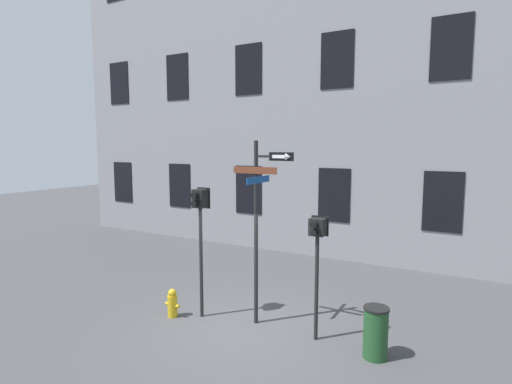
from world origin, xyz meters
TOP-DOWN VIEW (x-y plane):
  - ground_plane at (0.00, 0.00)m, footprint 60.00×60.00m
  - building_facade at (-0.00, 6.55)m, footprint 24.00×0.63m
  - street_sign_pole at (0.20, 0.46)m, footprint 1.42×0.99m
  - pedestrian_signal_left at (-1.15, 0.14)m, footprint 0.35×0.40m
  - pedestrian_signal_right at (1.58, 0.38)m, footprint 0.36×0.40m
  - fire_hydrant at (-1.74, -0.20)m, footprint 0.39×0.23m
  - trash_bin at (2.81, 0.25)m, footprint 0.48×0.48m

SIDE VIEW (x-z plane):
  - ground_plane at x=0.00m, z-range 0.00..0.00m
  - fire_hydrant at x=-1.74m, z-range -0.01..0.65m
  - trash_bin at x=2.81m, z-range 0.00..0.99m
  - pedestrian_signal_right at x=1.58m, z-range 0.71..3.27m
  - pedestrian_signal_left at x=-1.15m, z-range 0.83..3.86m
  - street_sign_pole at x=0.20m, z-range 0.39..4.48m
  - building_facade at x=0.00m, z-range 0.00..13.64m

